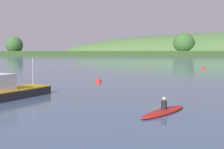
{
  "coord_description": "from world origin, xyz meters",
  "views": [
    {
      "loc": [
        3.29,
        -1.82,
        3.43
      ],
      "look_at": [
        -3.17,
        27.37,
        0.98
      ],
      "focal_mm": 45.71,
      "sensor_mm": 36.0,
      "label": 1
    }
  ],
  "objects_px": {
    "mooring_buoy_off_fishing_boat": "(98,82)",
    "mooring_buoy_midchannel": "(203,68)",
    "fishing_boat_moored": "(6,94)",
    "canoe_with_paddler": "(164,111)"
  },
  "relations": [
    {
      "from": "fishing_boat_moored",
      "to": "mooring_buoy_off_fishing_boat",
      "type": "bearing_deg",
      "value": 179.85
    },
    {
      "from": "mooring_buoy_off_fishing_boat",
      "to": "fishing_boat_moored",
      "type": "bearing_deg",
      "value": -106.19
    },
    {
      "from": "canoe_with_paddler",
      "to": "mooring_buoy_midchannel",
      "type": "relative_size",
      "value": 4.93
    },
    {
      "from": "canoe_with_paddler",
      "to": "mooring_buoy_off_fishing_boat",
      "type": "bearing_deg",
      "value": 55.53
    },
    {
      "from": "mooring_buoy_off_fishing_boat",
      "to": "mooring_buoy_midchannel",
      "type": "bearing_deg",
      "value": 64.29
    },
    {
      "from": "fishing_boat_moored",
      "to": "mooring_buoy_midchannel",
      "type": "distance_m",
      "value": 44.52
    },
    {
      "from": "mooring_buoy_midchannel",
      "to": "canoe_with_paddler",
      "type": "bearing_deg",
      "value": -97.92
    },
    {
      "from": "canoe_with_paddler",
      "to": "fishing_boat_moored",
      "type": "bearing_deg",
      "value": 105.71
    },
    {
      "from": "fishing_boat_moored",
      "to": "canoe_with_paddler",
      "type": "height_order",
      "value": "fishing_boat_moored"
    },
    {
      "from": "fishing_boat_moored",
      "to": "mooring_buoy_off_fishing_boat",
      "type": "relative_size",
      "value": 8.17
    }
  ]
}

